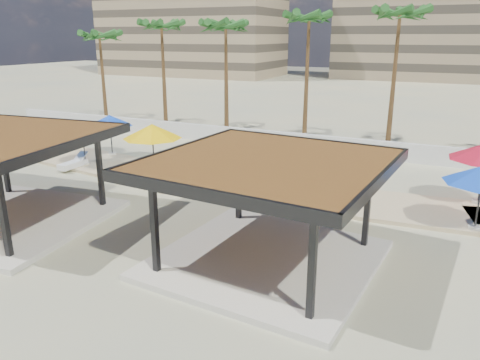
% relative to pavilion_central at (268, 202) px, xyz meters
% --- Properties ---
extents(ground, '(200.00, 200.00, 0.00)m').
position_rel_pavilion_central_xyz_m(ground, '(-1.78, 0.03, -2.22)').
color(ground, '#CABA86').
rests_on(ground, ground).
extents(promenade, '(44.45, 7.97, 0.24)m').
position_rel_pavilion_central_xyz_m(promenade, '(0.22, 7.70, -2.16)').
color(promenade, '#C6B284').
rests_on(promenade, ground).
extents(boundary_wall, '(56.00, 0.30, 1.20)m').
position_rel_pavilion_central_xyz_m(boundary_wall, '(-1.78, 16.03, -1.62)').
color(boundary_wall, silver).
rests_on(boundary_wall, ground).
extents(pavilion_central, '(7.87, 7.87, 3.71)m').
position_rel_pavilion_central_xyz_m(pavilion_central, '(0.00, 0.00, 0.00)').
color(pavilion_central, beige).
rests_on(pavilion_central, ground).
extents(pavilion_west, '(8.22, 8.22, 3.80)m').
position_rel_pavilion_central_xyz_m(pavilion_west, '(-11.04, -1.33, 0.05)').
color(pavilion_west, beige).
rests_on(pavilion_west, ground).
extents(umbrella_a, '(3.47, 3.47, 2.35)m').
position_rel_pavilion_central_xyz_m(umbrella_a, '(-14.34, 6.67, -0.01)').
color(umbrella_a, beige).
rests_on(umbrella_a, promenade).
extents(umbrella_b, '(3.80, 3.80, 2.82)m').
position_rel_pavilion_central_xyz_m(umbrella_b, '(-9.31, 6.56, 0.39)').
color(umbrella_b, beige).
rests_on(umbrella_b, promenade).
extents(umbrella_f, '(3.54, 3.54, 2.54)m').
position_rel_pavilion_central_xyz_m(umbrella_f, '(-14.48, 9.23, 0.15)').
color(umbrella_f, beige).
rests_on(umbrella_f, promenade).
extents(lounger_a, '(0.64, 1.95, 0.74)m').
position_rel_pavilion_central_xyz_m(lounger_a, '(-14.58, 5.93, -1.86)').
color(lounger_a, white).
rests_on(lounger_a, promenade).
extents(lounger_b, '(1.14, 2.09, 0.75)m').
position_rel_pavilion_central_xyz_m(lounger_b, '(0.73, 8.98, -1.85)').
color(lounger_b, white).
rests_on(lounger_b, promenade).
extents(palm_a, '(3.00, 3.00, 8.29)m').
position_rel_pavilion_central_xyz_m(palm_a, '(-22.78, 18.33, 4.97)').
color(palm_a, brown).
rests_on(palm_a, ground).
extents(palm_b, '(3.00, 3.00, 9.07)m').
position_rel_pavilion_central_xyz_m(palm_b, '(-16.78, 18.73, 5.71)').
color(palm_b, brown).
rests_on(palm_b, ground).
extents(palm_c, '(3.00, 3.00, 8.97)m').
position_rel_pavilion_central_xyz_m(palm_c, '(-10.78, 18.13, 5.61)').
color(palm_c, brown).
rests_on(palm_c, ground).
extents(palm_d, '(3.00, 3.00, 9.49)m').
position_rel_pavilion_central_xyz_m(palm_d, '(-4.78, 18.93, 6.10)').
color(palm_d, brown).
rests_on(palm_d, ground).
extents(palm_e, '(3.00, 3.00, 9.64)m').
position_rel_pavilion_central_xyz_m(palm_e, '(1.22, 18.43, 6.24)').
color(palm_e, brown).
rests_on(palm_e, ground).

